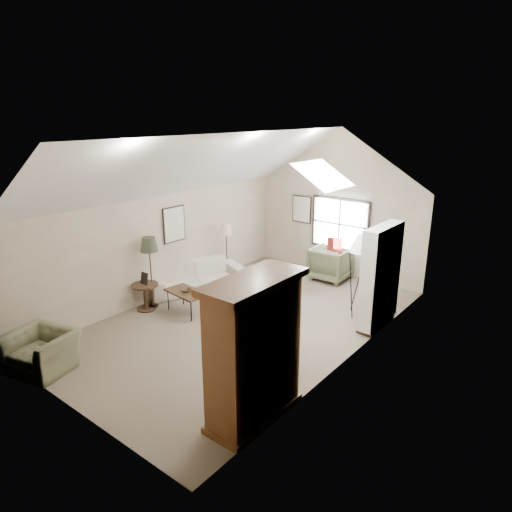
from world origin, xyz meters
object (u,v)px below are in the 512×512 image
Objects in this scene: coffee_table at (187,302)px; side_chair at (333,258)px; sofa at (196,276)px; side_table at (146,297)px; armchair_far at (331,263)px; armoire at (254,351)px; armchair_near at (42,351)px.

side_chair is (1.39, 4.16, 0.27)m from coffee_table.
sofa is 2.44× the size of coffee_table.
side_table is at bearing -132.26° from side_chair.
side_chair reaches higher than armchair_far.
side_chair is (2.27, 3.01, 0.17)m from sofa.
side_table is 5.15m from side_chair.
side_table is at bearing 161.25° from armoire.
sofa is 2.27× the size of armchair_near.
armoire is 2.08× the size of side_chair.
side_table is at bearing -152.53° from coffee_table.
armchair_near is 7.40m from armchair_far.
armoire reaches higher than armchair_near.
sofa is 1.60m from side_table.
armchair_far is 0.93× the size of side_chair.
coffee_table is at bearing 27.47° from side_table.
armoire is 2.18× the size of coffee_table.
coffee_table is at bearing -124.57° from side_chair.
side_chair is at bearing 71.45° from coffee_table.
armoire is 4.69m from side_table.
armchair_far reaches higher than armchair_near.
side_chair reaches higher than sofa.
armchair_near is at bearing -77.23° from side_table.
side_chair is (-2.11, 6.10, -0.57)m from armoire.
armchair_far is (2.34, 2.81, 0.09)m from sofa.
armchair_far is at bearing 69.75° from coffee_table.
sofa is 3.65m from armchair_far.
armoire is 3.56× the size of side_table.
armchair_near is 3.26m from coffee_table.
armchair_near is (0.63, -4.39, -0.01)m from sofa.
sofa is at bearing -143.06° from side_chair.
armchair_far is (-2.04, 5.90, -0.65)m from armoire.
armoire is 2.03× the size of armchair_near.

